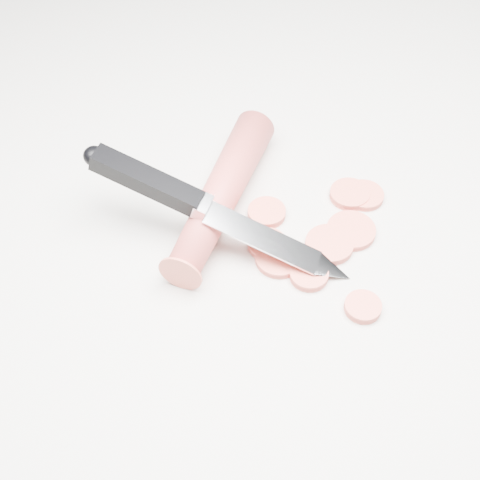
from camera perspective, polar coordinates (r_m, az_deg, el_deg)
ground at (r=0.57m, az=3.52°, el=1.49°), size 2.40×2.40×0.00m
carrot at (r=0.57m, az=-1.58°, el=4.04°), size 0.17×0.12×0.03m
carrot_slice_0 at (r=0.55m, az=2.37°, el=-0.38°), size 0.03×0.03×0.01m
carrot_slice_1 at (r=0.53m, az=5.91°, el=-2.96°), size 0.03×0.03×0.01m
carrot_slice_2 at (r=0.54m, az=3.33°, el=-1.57°), size 0.04×0.04×0.01m
carrot_slice_3 at (r=0.60m, az=10.56°, el=3.77°), size 0.03×0.03×0.01m
carrot_slice_4 at (r=0.60m, az=9.34°, el=3.87°), size 0.03×0.03×0.01m
carrot_slice_5 at (r=0.57m, az=2.30°, el=2.35°), size 0.03×0.03×0.01m
carrot_slice_6 at (r=0.52m, az=10.44°, el=-5.63°), size 0.03×0.03×0.01m
carrot_slice_7 at (r=0.57m, az=9.46°, el=0.79°), size 0.04×0.04×0.01m
carrot_slice_8 at (r=0.56m, az=7.63°, el=-0.39°), size 0.04×0.04×0.01m
kitchen_knife at (r=0.53m, az=-1.92°, el=2.47°), size 0.14×0.21×0.07m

